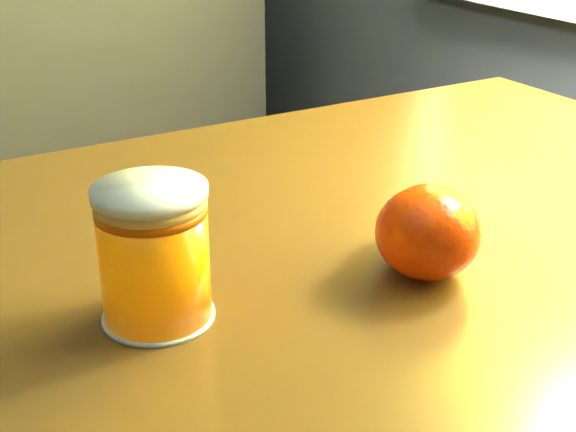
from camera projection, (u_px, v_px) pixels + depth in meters
table at (320, 385)px, 0.64m from camera, size 1.06×0.74×0.79m
juice_glass at (154, 255)px, 0.52m from camera, size 0.07×0.07×0.09m
orange_front at (428, 233)px, 0.58m from camera, size 0.08×0.08×0.07m
orange_back at (428, 221)px, 0.61m from camera, size 0.08×0.08×0.06m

